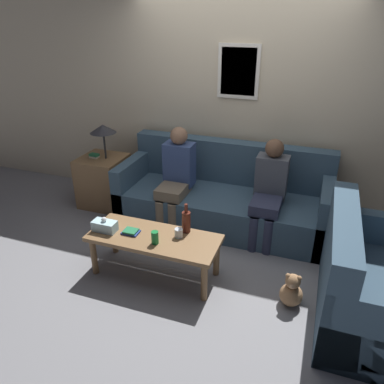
{
  "coord_description": "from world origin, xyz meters",
  "views": [
    {
      "loc": [
        0.99,
        -3.31,
        2.33
      ],
      "look_at": [
        -0.17,
        -0.08,
        0.65
      ],
      "focal_mm": 35.0,
      "sensor_mm": 36.0,
      "label": 1
    }
  ],
  "objects_px": {
    "coffee_table": "(154,242)",
    "person_left": "(176,175)",
    "couch_main": "(224,198)",
    "couch_side": "(374,288)",
    "drinking_glass": "(179,233)",
    "teddy_bear": "(291,292)",
    "wine_bottle": "(186,221)",
    "person_right": "(269,189)"
  },
  "relations": [
    {
      "from": "coffee_table",
      "to": "wine_bottle",
      "type": "bearing_deg",
      "value": 35.7
    },
    {
      "from": "person_left",
      "to": "drinking_glass",
      "type": "bearing_deg",
      "value": -66.93
    },
    {
      "from": "couch_main",
      "to": "coffee_table",
      "type": "height_order",
      "value": "couch_main"
    },
    {
      "from": "drinking_glass",
      "to": "wine_bottle",
      "type": "bearing_deg",
      "value": 74.47
    },
    {
      "from": "coffee_table",
      "to": "drinking_glass",
      "type": "bearing_deg",
      "value": 17.12
    },
    {
      "from": "couch_main",
      "to": "teddy_bear",
      "type": "height_order",
      "value": "couch_main"
    },
    {
      "from": "couch_main",
      "to": "person_left",
      "type": "relative_size",
      "value": 2.12
    },
    {
      "from": "couch_main",
      "to": "drinking_glass",
      "type": "bearing_deg",
      "value": -95.99
    },
    {
      "from": "wine_bottle",
      "to": "person_right",
      "type": "relative_size",
      "value": 0.26
    },
    {
      "from": "wine_bottle",
      "to": "teddy_bear",
      "type": "bearing_deg",
      "value": -9.49
    },
    {
      "from": "teddy_bear",
      "to": "person_left",
      "type": "bearing_deg",
      "value": 145.61
    },
    {
      "from": "couch_main",
      "to": "drinking_glass",
      "type": "xyz_separation_m",
      "value": [
        -0.12,
        -1.15,
        0.17
      ]
    },
    {
      "from": "couch_main",
      "to": "wine_bottle",
      "type": "relative_size",
      "value": 8.3
    },
    {
      "from": "drinking_glass",
      "to": "person_left",
      "type": "relative_size",
      "value": 0.08
    },
    {
      "from": "wine_bottle",
      "to": "person_left",
      "type": "relative_size",
      "value": 0.26
    },
    {
      "from": "couch_main",
      "to": "person_left",
      "type": "distance_m",
      "value": 0.64
    },
    {
      "from": "couch_side",
      "to": "teddy_bear",
      "type": "bearing_deg",
      "value": 94.82
    },
    {
      "from": "couch_side",
      "to": "coffee_table",
      "type": "xyz_separation_m",
      "value": [
        -1.92,
        -0.06,
        0.06
      ]
    },
    {
      "from": "couch_side",
      "to": "wine_bottle",
      "type": "relative_size",
      "value": 4.56
    },
    {
      "from": "couch_side",
      "to": "person_right",
      "type": "relative_size",
      "value": 1.2
    },
    {
      "from": "couch_main",
      "to": "coffee_table",
      "type": "relative_size",
      "value": 1.97
    },
    {
      "from": "coffee_table",
      "to": "person_right",
      "type": "bearing_deg",
      "value": 49.64
    },
    {
      "from": "couch_side",
      "to": "wine_bottle",
      "type": "bearing_deg",
      "value": 85.87
    },
    {
      "from": "coffee_table",
      "to": "wine_bottle",
      "type": "height_order",
      "value": "wine_bottle"
    },
    {
      "from": "drinking_glass",
      "to": "person_right",
      "type": "distance_m",
      "value": 1.19
    },
    {
      "from": "coffee_table",
      "to": "person_right",
      "type": "height_order",
      "value": "person_right"
    },
    {
      "from": "person_left",
      "to": "person_right",
      "type": "height_order",
      "value": "person_left"
    },
    {
      "from": "wine_bottle",
      "to": "drinking_glass",
      "type": "bearing_deg",
      "value": -105.53
    },
    {
      "from": "couch_side",
      "to": "person_right",
      "type": "height_order",
      "value": "person_right"
    },
    {
      "from": "wine_bottle",
      "to": "teddy_bear",
      "type": "xyz_separation_m",
      "value": [
        1.04,
        -0.17,
        -0.4
      ]
    },
    {
      "from": "drinking_glass",
      "to": "person_right",
      "type": "bearing_deg",
      "value": 55.72
    },
    {
      "from": "coffee_table",
      "to": "person_left",
      "type": "bearing_deg",
      "value": 100.12
    },
    {
      "from": "coffee_table",
      "to": "drinking_glass",
      "type": "height_order",
      "value": "drinking_glass"
    },
    {
      "from": "person_right",
      "to": "couch_side",
      "type": "bearing_deg",
      "value": -43.65
    },
    {
      "from": "coffee_table",
      "to": "drinking_glass",
      "type": "distance_m",
      "value": 0.25
    },
    {
      "from": "person_right",
      "to": "teddy_bear",
      "type": "distance_m",
      "value": 1.2
    },
    {
      "from": "coffee_table",
      "to": "person_left",
      "type": "distance_m",
      "value": 1.06
    },
    {
      "from": "couch_side",
      "to": "drinking_glass",
      "type": "xyz_separation_m",
      "value": [
        -1.69,
        0.01,
        0.16
      ]
    },
    {
      "from": "couch_main",
      "to": "person_right",
      "type": "height_order",
      "value": "person_right"
    },
    {
      "from": "coffee_table",
      "to": "drinking_glass",
      "type": "xyz_separation_m",
      "value": [
        0.22,
        0.07,
        0.1
      ]
    },
    {
      "from": "drinking_glass",
      "to": "person_left",
      "type": "height_order",
      "value": "person_left"
    },
    {
      "from": "teddy_bear",
      "to": "drinking_glass",
      "type": "bearing_deg",
      "value": 176.83
    }
  ]
}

